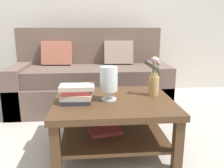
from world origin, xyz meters
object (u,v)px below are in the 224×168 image
Objects in this scene: coffee_table at (113,113)px; couch at (90,80)px; glass_hurricane_vase at (109,80)px; book_stack_main at (77,94)px; flower_pitcher at (154,80)px.

couch is at bearing 99.93° from coffee_table.
glass_hurricane_vase is (-0.04, -0.01, 0.30)m from coffee_table.
couch is at bearing 97.92° from glass_hurricane_vase.
coffee_table is 3.56× the size of book_stack_main.
glass_hurricane_vase is 0.82× the size of flower_pitcher.
book_stack_main is at bearing -168.84° from flower_pitcher.
couch is 6.91× the size of glass_hurricane_vase.
book_stack_main is at bearing -94.81° from couch.
glass_hurricane_vase is at bearing 7.00° from book_stack_main.
flower_pitcher is at bearing -61.81° from couch.
book_stack_main is (-0.31, -0.05, 0.20)m from coffee_table.
book_stack_main is 0.71m from flower_pitcher.
glass_hurricane_vase is at bearing -82.08° from couch.
flower_pitcher is (0.38, 0.09, 0.27)m from coffee_table.
couch reaches higher than flower_pitcher.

